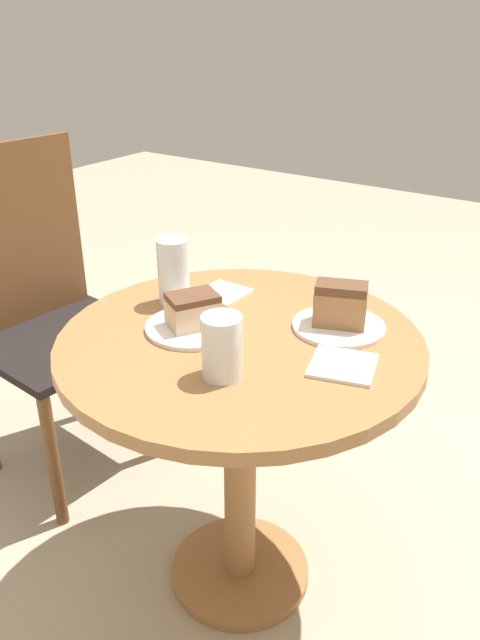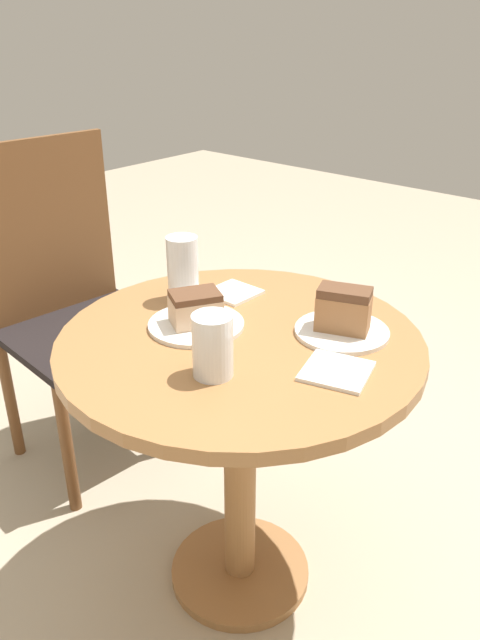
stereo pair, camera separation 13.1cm
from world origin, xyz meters
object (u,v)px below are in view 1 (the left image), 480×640
(plate_far, at_px, (194,327))
(glass_lemonade, at_px, (222,351))
(glass_water, at_px, (174,275))
(cake_slice_far, at_px, (193,310))
(plate_near, at_px, (339,326))
(cake_slice_near, at_px, (340,304))
(chair, at_px, (48,311))

(plate_far, relative_size, glass_lemonade, 1.69)
(glass_water, bearing_deg, cake_slice_far, -124.24)
(plate_near, xyz_separation_m, cake_slice_near, (0.00, 0.00, 0.05))
(chair, height_order, glass_water, chair)
(cake_slice_far, xyz_separation_m, glass_water, (0.08, 0.12, 0.02))
(chair, height_order, cake_slice_far, chair)
(cake_slice_far, bearing_deg, plate_near, -54.89)
(plate_far, distance_m, glass_lemonade, 0.21)
(plate_near, xyz_separation_m, cake_slice_far, (-0.18, 0.26, 0.04))
(plate_near, bearing_deg, glass_water, 104.33)
(plate_near, height_order, glass_water, glass_water)
(plate_near, xyz_separation_m, glass_lemonade, (-0.31, 0.09, 0.05))
(plate_far, height_order, cake_slice_far, cake_slice_far)
(plate_far, relative_size, cake_slice_near, 1.67)
(glass_water, bearing_deg, plate_near, -75.67)
(plate_near, height_order, plate_far, same)
(cake_slice_far, xyz_separation_m, glass_lemonade, (-0.12, -0.17, 0.01))
(chair, distance_m, plate_near, 0.95)
(cake_slice_far, relative_size, glass_lemonade, 1.05)
(cake_slice_far, bearing_deg, cake_slice_near, -54.89)
(glass_lemonade, bearing_deg, cake_slice_near, -16.94)
(plate_near, distance_m, cake_slice_near, 0.05)
(glass_lemonade, relative_size, glass_water, 0.79)
(cake_slice_far, bearing_deg, plate_far, 90.00)
(cake_slice_near, bearing_deg, glass_lemonade, 163.06)
(cake_slice_near, height_order, glass_lemonade, glass_lemonade)
(glass_lemonade, bearing_deg, cake_slice_far, 53.65)
(chair, xyz_separation_m, plate_near, (0.06, -0.93, 0.19))
(cake_slice_far, bearing_deg, glass_water, 55.76)
(plate_near, distance_m, glass_lemonade, 0.32)
(chair, distance_m, cake_slice_far, 0.72)
(cake_slice_near, bearing_deg, plate_far, 125.11)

